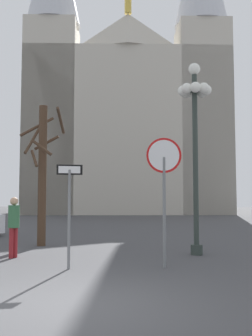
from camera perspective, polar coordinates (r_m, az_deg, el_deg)
The scene contains 7 objects.
ground_plane at distance 6.64m, azimuth -10.04°, elevation -19.36°, with size 120.00×120.00×0.00m, color #424244.
cathedral at distance 43.13m, azimuth 0.14°, elevation 7.82°, with size 22.02×16.29×33.32m.
stop_sign at distance 9.67m, azimuth 5.62°, elevation -0.95°, with size 0.88×0.17×3.21m.
one_way_arrow_sign at distance 9.55m, azimuth -8.36°, elevation -5.16°, with size 0.61×0.20×2.52m.
street_lamp at distance 12.17m, azimuth 10.11°, elevation 6.94°, with size 1.04×1.04×5.87m.
bare_tree at distance 14.26m, azimuth -12.21°, elevation -0.18°, with size 1.69×1.55×5.04m.
pedestrian_walking at distance 11.63m, azimuth -16.20°, elevation -7.49°, with size 0.32×0.32×1.72m.
Camera 1 is at (1.72, -6.17, 1.74)m, focal length 41.40 mm.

